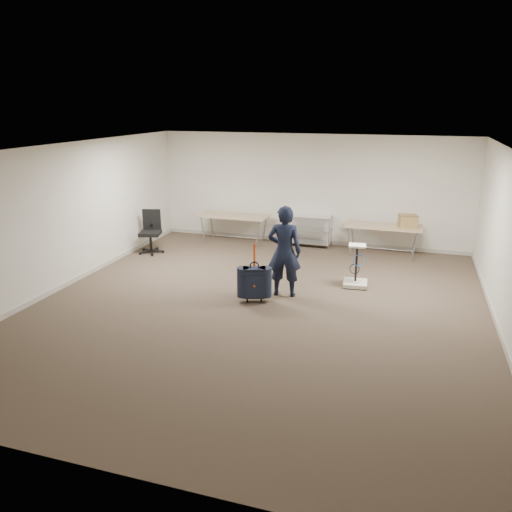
% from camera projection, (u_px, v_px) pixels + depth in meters
% --- Properties ---
extents(ground, '(9.00, 9.00, 0.00)m').
position_uv_depth(ground, '(259.00, 306.00, 9.04)').
color(ground, '#47382B').
rests_on(ground, ground).
extents(room_shell, '(8.00, 9.00, 9.00)m').
position_uv_depth(room_shell, '(278.00, 279.00, 10.29)').
color(room_shell, white).
rests_on(room_shell, ground).
extents(folding_table_left, '(1.80, 0.75, 0.73)m').
position_uv_depth(folding_table_left, '(234.00, 217.00, 12.98)').
color(folding_table_left, tan).
rests_on(folding_table_left, ground).
extents(folding_table_right, '(1.80, 0.75, 0.73)m').
position_uv_depth(folding_table_right, '(383.00, 228.00, 11.90)').
color(folding_table_right, tan).
rests_on(folding_table_right, ground).
extents(wire_shelf, '(1.22, 0.47, 0.80)m').
position_uv_depth(wire_shelf, '(307.00, 229.00, 12.74)').
color(wire_shelf, silver).
rests_on(wire_shelf, ground).
extents(person, '(0.68, 0.48, 1.75)m').
position_uv_depth(person, '(284.00, 251.00, 9.32)').
color(person, black).
rests_on(person, ground).
extents(suitcase, '(0.46, 0.35, 1.12)m').
position_uv_depth(suitcase, '(254.00, 282.00, 9.14)').
color(suitcase, '#152131').
rests_on(suitcase, ground).
extents(office_chair, '(0.63, 0.63, 1.04)m').
position_uv_depth(office_chair, '(151.00, 240.00, 12.21)').
color(office_chair, black).
rests_on(office_chair, ground).
extents(equipment_cart, '(0.51, 0.51, 0.86)m').
position_uv_depth(equipment_cart, '(356.00, 275.00, 9.98)').
color(equipment_cart, beige).
rests_on(equipment_cart, ground).
extents(cardboard_box, '(0.47, 0.40, 0.30)m').
position_uv_depth(cardboard_box, '(408.00, 221.00, 11.66)').
color(cardboard_box, '#9C7648').
rests_on(cardboard_box, folding_table_right).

